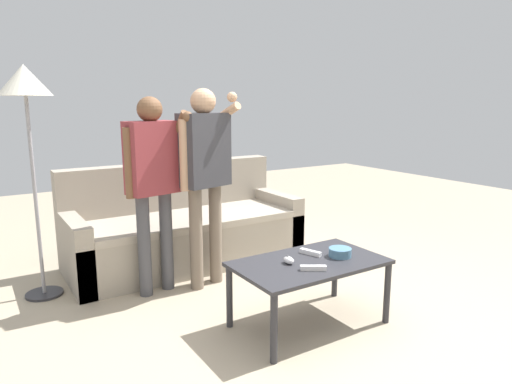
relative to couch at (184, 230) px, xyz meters
The scene contains 10 objects.
ground_plane 1.66m from the couch, 83.35° to the right, with size 12.00×12.00×0.00m, color tan.
couch is the anchor object (origin of this frame).
coffee_table 1.64m from the couch, 83.14° to the right, with size 1.00×0.59×0.45m.
snack_bowl 1.73m from the couch, 75.45° to the right, with size 0.15×0.15×0.06m, color teal.
game_remote_nunchuk 1.60m from the couch, 88.18° to the right, with size 0.06×0.09×0.05m.
floor_lamp 1.77m from the couch, behind, with size 0.38×0.38×1.76m.
player_left 0.98m from the couch, 130.96° to the right, with size 0.49×0.34×1.53m.
player_center 0.94m from the couch, 96.94° to the right, with size 0.50×0.30×1.60m.
game_remote_wand_near 1.56m from the couch, 79.31° to the right, with size 0.09×0.17×0.03m.
game_remote_wand_far 1.78m from the couch, 86.39° to the right, with size 0.16×0.12×0.03m.
Camera 1 is at (-1.86, -2.27, 1.50)m, focal length 32.33 mm.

